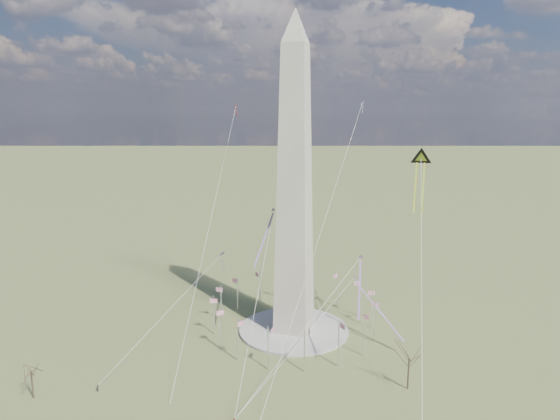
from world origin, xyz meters
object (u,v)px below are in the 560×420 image
(washington_monument, at_px, (295,187))
(tree_near, at_px, (409,356))
(person_west, at_px, (98,388))
(kite_delta_black, at_px, (421,161))

(washington_monument, relative_size, tree_near, 7.63)
(tree_near, bearing_deg, washington_monument, 147.22)
(washington_monument, xyz_separation_m, person_west, (-38.48, -49.91, -47.09))
(kite_delta_black, bearing_deg, tree_near, 90.14)
(kite_delta_black, bearing_deg, washington_monument, 18.08)
(washington_monument, height_order, tree_near, washington_monument)
(tree_near, height_order, kite_delta_black, kite_delta_black)
(tree_near, bearing_deg, kite_delta_black, 91.60)
(person_west, bearing_deg, kite_delta_black, -138.95)
(washington_monument, bearing_deg, kite_delta_black, 19.54)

